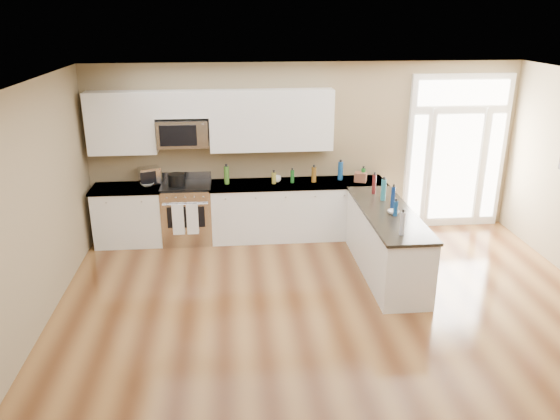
# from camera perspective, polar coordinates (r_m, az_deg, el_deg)

# --- Properties ---
(ground) EXTENTS (8.00, 8.00, 0.00)m
(ground) POSITION_cam_1_polar(r_m,az_deg,el_deg) (5.99, 7.88, -16.43)
(ground) COLOR #542F17
(room_shell) EXTENTS (8.00, 8.00, 8.00)m
(room_shell) POSITION_cam_1_polar(r_m,az_deg,el_deg) (5.16, 8.78, -0.98)
(room_shell) COLOR #8D7B59
(room_shell) RESTS_ON ground
(back_cabinet_left) EXTENTS (1.10, 0.66, 0.94)m
(back_cabinet_left) POSITION_cam_1_polar(r_m,az_deg,el_deg) (9.06, -15.43, -0.68)
(back_cabinet_left) COLOR white
(back_cabinet_left) RESTS_ON ground
(back_cabinet_right) EXTENTS (2.85, 0.66, 0.94)m
(back_cabinet_right) POSITION_cam_1_polar(r_m,az_deg,el_deg) (8.98, 1.86, -0.14)
(back_cabinet_right) COLOR white
(back_cabinet_right) RESTS_ON ground
(peninsula_cabinet) EXTENTS (0.69, 2.32, 0.94)m
(peninsula_cabinet) POSITION_cam_1_polar(r_m,az_deg,el_deg) (7.87, 11.01, -3.55)
(peninsula_cabinet) COLOR white
(peninsula_cabinet) RESTS_ON ground
(upper_cabinet_left) EXTENTS (1.04, 0.33, 0.95)m
(upper_cabinet_left) POSITION_cam_1_polar(r_m,az_deg,el_deg) (8.81, -16.24, 8.73)
(upper_cabinet_left) COLOR white
(upper_cabinet_left) RESTS_ON room_shell
(upper_cabinet_right) EXTENTS (1.94, 0.33, 0.95)m
(upper_cabinet_right) POSITION_cam_1_polar(r_m,az_deg,el_deg) (8.68, -0.91, 9.36)
(upper_cabinet_right) COLOR white
(upper_cabinet_right) RESTS_ON room_shell
(upper_cabinet_short) EXTENTS (0.82, 0.33, 0.40)m
(upper_cabinet_short) POSITION_cam_1_polar(r_m,az_deg,el_deg) (8.64, -10.25, 10.85)
(upper_cabinet_short) COLOR white
(upper_cabinet_short) RESTS_ON room_shell
(microwave) EXTENTS (0.78, 0.41, 0.42)m
(microwave) POSITION_cam_1_polar(r_m,az_deg,el_deg) (8.68, -10.10, 7.94)
(microwave) COLOR silver
(microwave) RESTS_ON room_shell
(entry_door) EXTENTS (1.70, 0.10, 2.60)m
(entry_door) POSITION_cam_1_polar(r_m,az_deg,el_deg) (9.67, 17.92, 5.73)
(entry_door) COLOR white
(entry_door) RESTS_ON ground
(kitchen_range) EXTENTS (0.79, 0.70, 1.08)m
(kitchen_range) POSITION_cam_1_polar(r_m,az_deg,el_deg) (8.93, -9.63, -0.26)
(kitchen_range) COLOR silver
(kitchen_range) RESTS_ON ground
(stockpot) EXTENTS (0.28, 0.28, 0.20)m
(stockpot) POSITION_cam_1_polar(r_m,az_deg,el_deg) (8.74, -10.77, 3.18)
(stockpot) COLOR black
(stockpot) RESTS_ON kitchen_range
(toaster_oven) EXTENTS (0.39, 0.35, 0.27)m
(toaster_oven) POSITION_cam_1_polar(r_m,az_deg,el_deg) (8.94, -13.48, 3.52)
(toaster_oven) COLOR silver
(toaster_oven) RESTS_ON back_cabinet_left
(cardboard_box) EXTENTS (0.23, 0.20, 0.16)m
(cardboard_box) POSITION_cam_1_polar(r_m,az_deg,el_deg) (8.91, 8.41, 3.43)
(cardboard_box) COLOR brown
(cardboard_box) RESTS_ON back_cabinet_right
(bowl_left) EXTENTS (0.25, 0.25, 0.05)m
(bowl_left) POSITION_cam_1_polar(r_m,az_deg,el_deg) (8.88, -13.71, 2.65)
(bowl_left) COLOR white
(bowl_left) RESTS_ON back_cabinet_left
(bowl_peninsula) EXTENTS (0.19, 0.19, 0.05)m
(bowl_peninsula) POSITION_cam_1_polar(r_m,az_deg,el_deg) (7.58, 11.76, -0.21)
(bowl_peninsula) COLOR white
(bowl_peninsula) RESTS_ON peninsula_cabinet
(cup_counter) EXTENTS (0.16, 0.16, 0.10)m
(cup_counter) POSITION_cam_1_polar(r_m,az_deg,el_deg) (8.81, -0.30, 3.27)
(cup_counter) COLOR white
(cup_counter) RESTS_ON back_cabinet_right
(counter_bottles) EXTENTS (2.38, 2.44, 0.31)m
(counter_bottles) POSITION_cam_1_polar(r_m,az_deg,el_deg) (8.34, 5.61, 2.79)
(counter_bottles) COLOR #19591E
(counter_bottles) RESTS_ON back_cabinet_right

